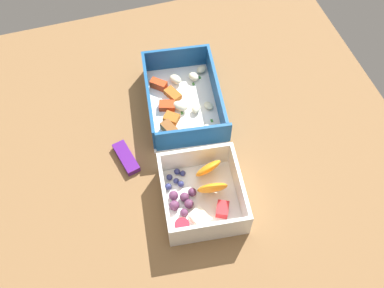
{
  "coord_description": "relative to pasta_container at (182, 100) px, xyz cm",
  "views": [
    {
      "loc": [
        -44.44,
        13.48,
        72.54
      ],
      "look_at": [
        -1.51,
        0.47,
        4.0
      ],
      "focal_mm": 42.01,
      "sensor_mm": 36.0,
      "label": 1
    }
  ],
  "objects": [
    {
      "name": "pasta_container",
      "position": [
        0.0,
        0.0,
        0.0
      ],
      "size": [
        22.3,
        16.53,
        5.82
      ],
      "rotation": [
        0.0,
        0.0,
        -0.14
      ],
      "color": "white",
      "rests_on": "table_surface"
    },
    {
      "name": "table_surface",
      "position": [
        -8.92,
        0.73,
        -2.8
      ],
      "size": [
        80.0,
        80.0,
        2.0
      ],
      "primitive_type": "cube",
      "color": "brown",
      "rests_on": "ground"
    },
    {
      "name": "fruit_bowl",
      "position": [
        -20.81,
        2.65,
        0.36
      ],
      "size": [
        16.05,
        14.99,
        6.03
      ],
      "rotation": [
        0.0,
        0.0,
        -0.12
      ],
      "color": "white",
      "rests_on": "table_surface"
    },
    {
      "name": "candy_bar",
      "position": [
        -8.87,
        13.33,
        -1.2
      ],
      "size": [
        7.36,
        3.95,
        1.2
      ],
      "primitive_type": "cube",
      "rotation": [
        0.0,
        0.0,
        0.23
      ],
      "color": "#51197A",
      "rests_on": "table_surface"
    }
  ]
}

